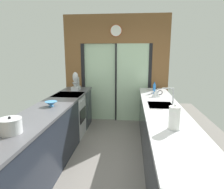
{
  "coord_description": "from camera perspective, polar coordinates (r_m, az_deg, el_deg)",
  "views": [
    {
      "loc": [
        0.4,
        -2.77,
        1.78
      ],
      "look_at": [
        0.06,
        0.67,
        1.06
      ],
      "focal_mm": 32.33,
      "sensor_mm": 36.0,
      "label": 1
    }
  ],
  "objects": [
    {
      "name": "ground_plane",
      "position": [
        3.84,
        -1.1,
        -15.99
      ],
      "size": [
        5.04,
        7.6,
        0.02
      ],
      "primitive_type": "cube",
      "color": "slate"
    },
    {
      "name": "back_wall_unit",
      "position": [
        5.19,
        1.16,
        8.98
      ],
      "size": [
        2.64,
        0.12,
        2.7
      ],
      "color": "brown",
      "rests_on": "ground_plane"
    },
    {
      "name": "left_counter_run",
      "position": [
        3.45,
        -17.61,
        -11.2
      ],
      "size": [
        0.62,
        3.8,
        0.92
      ],
      "color": "#1E232D",
      "rests_on": "ground_plane"
    },
    {
      "name": "right_counter_run",
      "position": [
        3.38,
        14.07,
        -11.47
      ],
      "size": [
        0.62,
        3.8,
        0.92
      ],
      "color": "#1E232D",
      "rests_on": "ground_plane"
    },
    {
      "name": "sink_faucet",
      "position": [
        3.45,
        16.47,
        0.19
      ],
      "size": [
        0.19,
        0.02,
        0.29
      ],
      "color": "#B7BABC",
      "rests_on": "right_counter_run"
    },
    {
      "name": "oven_range",
      "position": [
        4.43,
        -11.94,
        -5.84
      ],
      "size": [
        0.6,
        0.6,
        0.92
      ],
      "color": "#B7BABC",
      "rests_on": "ground_plane"
    },
    {
      "name": "mixing_bowl",
      "position": [
        3.41,
        -16.84,
        -2.52
      ],
      "size": [
        0.2,
        0.2,
        0.08
      ],
      "color": "teal",
      "rests_on": "left_counter_run"
    },
    {
      "name": "stand_mixer",
      "position": [
        4.77,
        -10.21,
        3.2
      ],
      "size": [
        0.17,
        0.27,
        0.42
      ],
      "color": "#B7BABC",
      "rests_on": "left_counter_run"
    },
    {
      "name": "stock_pot",
      "position": [
        2.45,
        -26.83,
        -7.94
      ],
      "size": [
        0.25,
        0.25,
        0.19
      ],
      "color": "#B7BABC",
      "rests_on": "left_counter_run"
    },
    {
      "name": "kettle",
      "position": [
        4.08,
        12.38,
        0.48
      ],
      "size": [
        0.24,
        0.16,
        0.18
      ],
      "color": "#B7BABC",
      "rests_on": "right_counter_run"
    },
    {
      "name": "soap_bottle",
      "position": [
        4.4,
        11.88,
        1.7
      ],
      "size": [
        0.06,
        0.06,
        0.25
      ],
      "color": "#286BB7",
      "rests_on": "right_counter_run"
    },
    {
      "name": "paper_towel_roll",
      "position": [
        2.39,
        17.2,
        -6.39
      ],
      "size": [
        0.15,
        0.15,
        0.3
      ],
      "color": "#B7BABC",
      "rests_on": "right_counter_run"
    }
  ]
}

